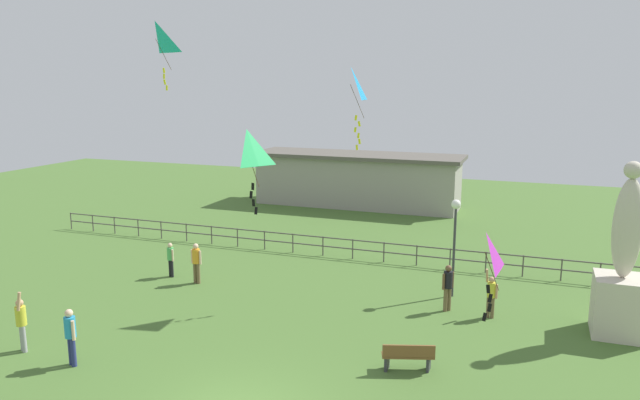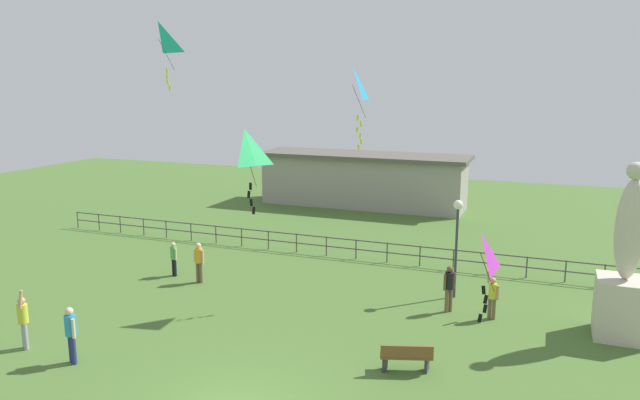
# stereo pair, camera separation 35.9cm
# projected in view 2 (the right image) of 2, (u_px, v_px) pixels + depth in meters

# --- Properties ---
(statue_monument) EXTENTS (1.63, 1.63, 5.78)m
(statue_monument) POSITION_uv_depth(u_px,v_px,m) (624.00, 283.00, 19.11)
(statue_monument) COLOR beige
(statue_monument) RESTS_ON ground_plane
(lamppost) EXTENTS (0.36, 0.36, 3.84)m
(lamppost) POSITION_uv_depth(u_px,v_px,m) (457.00, 226.00, 22.52)
(lamppost) COLOR #38383D
(lamppost) RESTS_ON ground_plane
(park_bench) EXTENTS (1.55, 0.86, 0.85)m
(park_bench) POSITION_uv_depth(u_px,v_px,m) (406.00, 357.00, 17.02)
(park_bench) COLOR brown
(park_bench) RESTS_ON ground_plane
(person_0) EXTENTS (0.46, 0.41, 1.99)m
(person_0) POSITION_uv_depth(u_px,v_px,m) (23.00, 319.00, 18.40)
(person_0) COLOR #99999E
(person_0) RESTS_ON ground_plane
(person_1) EXTENTS (0.51, 0.31, 1.70)m
(person_1) POSITION_uv_depth(u_px,v_px,m) (199.00, 260.00, 24.58)
(person_1) COLOR brown
(person_1) RESTS_ON ground_plane
(person_2) EXTENTS (0.49, 0.32, 1.74)m
(person_2) POSITION_uv_depth(u_px,v_px,m) (71.00, 331.00, 17.45)
(person_2) COLOR navy
(person_2) RESTS_ON ground_plane
(person_3) EXTENTS (0.37, 0.43, 1.73)m
(person_3) POSITION_uv_depth(u_px,v_px,m) (449.00, 286.00, 21.41)
(person_3) COLOR brown
(person_3) RESTS_ON ground_plane
(person_4) EXTENTS (0.46, 0.33, 1.78)m
(person_4) POSITION_uv_depth(u_px,v_px,m) (492.00, 295.00, 20.77)
(person_4) COLOR brown
(person_4) RESTS_ON ground_plane
(person_5) EXTENTS (0.41, 0.28, 1.49)m
(person_5) POSITION_uv_depth(u_px,v_px,m) (174.00, 257.00, 25.45)
(person_5) COLOR black
(person_5) RESTS_ON ground_plane
(kite_0) EXTENTS (0.93, 0.96, 2.18)m
(kite_0) POSITION_uv_depth(u_px,v_px,m) (245.00, 153.00, 15.75)
(kite_0) COLOR #1EB759
(kite_1) EXTENTS (0.57, 0.82, 2.02)m
(kite_1) POSITION_uv_depth(u_px,v_px,m) (481.00, 257.00, 13.07)
(kite_1) COLOR #B22DB2
(kite_2) EXTENTS (1.22, 1.12, 2.51)m
(kite_2) POSITION_uv_depth(u_px,v_px,m) (159.00, 41.00, 22.56)
(kite_2) COLOR #19B2B2
(kite_3) EXTENTS (0.85, 0.87, 3.04)m
(kite_3) POSITION_uv_depth(u_px,v_px,m) (353.00, 88.00, 21.90)
(kite_3) COLOR #198CD1
(waterfront_railing) EXTENTS (36.02, 0.06, 0.95)m
(waterfront_railing) POSITION_uv_depth(u_px,v_px,m) (374.00, 248.00, 27.63)
(waterfront_railing) COLOR #4C4742
(waterfront_railing) RESTS_ON ground_plane
(pavilion_building) EXTENTS (14.01, 4.10, 3.53)m
(pavilion_building) POSITION_uv_depth(u_px,v_px,m) (363.00, 179.00, 39.90)
(pavilion_building) COLOR gray
(pavilion_building) RESTS_ON ground_plane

